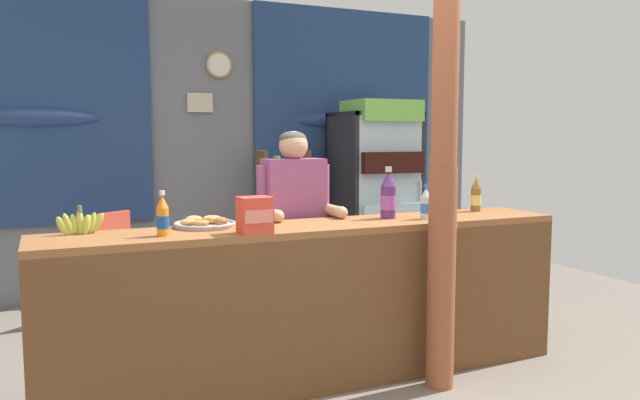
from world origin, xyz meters
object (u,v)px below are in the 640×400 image
Objects in this scene: snack_box_crackers at (255,215)px; pastry_tray at (205,223)px; stall_counter at (324,289)px; drink_fridge at (376,184)px; bottle_shelf_rack at (284,216)px; soda_bottle_water at (426,204)px; soda_bottle_cola at (445,202)px; soda_bottle_grape_soda at (388,197)px; timber_post at (443,177)px; banana_bunch at (80,224)px; soda_bottle_orange_soda at (163,217)px; plastic_lawn_chair at (121,259)px; soda_bottle_iced_tea at (476,196)px; shopkeeper at (294,217)px.

snack_box_crackers is 0.40m from pastry_tray.
snack_box_crackers is (-0.45, -0.07, 0.47)m from stall_counter.
snack_box_crackers reaches higher than pastry_tray.
drink_fridge is at bearing 54.17° from stall_counter.
snack_box_crackers is 0.56× the size of pastry_tray.
bottle_shelf_rack is 2.37m from soda_bottle_water.
soda_bottle_cola is 1.09× the size of snack_box_crackers.
soda_bottle_cola is at bearing -83.49° from bottle_shelf_rack.
soda_bottle_grape_soda is at bearing -117.20° from drink_fridge.
timber_post is 2.02m from banana_bunch.
drink_fridge reaches higher than bottle_shelf_rack.
soda_bottle_water is (0.72, 0.03, 0.47)m from stall_counter.
bottle_shelf_rack reaches higher than soda_bottle_orange_soda.
bottle_shelf_rack reaches higher than soda_bottle_grape_soda.
plastic_lawn_chair is 1.75m from pastry_tray.
soda_bottle_water is at bearing -9.59° from pastry_tray.
drink_fridge is 7.17× the size of soda_bottle_iced_tea.
shopkeeper reaches higher than soda_bottle_orange_soda.
shopkeeper is 0.63m from soda_bottle_grape_soda.
snack_box_crackers is at bearing -170.46° from stall_counter.
shopkeeper is 1.35m from banana_bunch.
drink_fridge is 2.51m from plastic_lawn_chair.
bottle_shelf_rack is at bearing 89.49° from timber_post.
soda_bottle_orange_soda is 1.21× the size of snack_box_crackers.
shopkeeper reaches higher than banana_bunch.
snack_box_crackers is (-0.96, -0.24, -0.04)m from soda_bottle_grape_soda.
timber_post is at bearing -77.10° from soda_bottle_grape_soda.
soda_bottle_iced_tea is 1.74m from snack_box_crackers.
banana_bunch is at bearing 179.24° from soda_bottle_iced_tea.
stall_counter is 0.86m from soda_bottle_water.
drink_fridge is 3.36m from banana_bunch.
timber_post is at bearing -53.54° from shopkeeper.
pastry_tray is at bearing 173.80° from soda_bottle_cola.
soda_bottle_water is (0.20, -0.13, -0.05)m from soda_bottle_grape_soda.
snack_box_crackers is at bearing -21.88° from banana_bunch.
soda_bottle_water is at bearing -32.65° from soda_bottle_grape_soda.
drink_fridge is 2.18m from soda_bottle_grape_soda.
soda_bottle_orange_soda is 2.19m from soda_bottle_iced_tea.
soda_bottle_iced_tea is (1.27, 0.24, 0.48)m from stall_counter.
banana_bunch is at bearing 158.12° from snack_box_crackers.
soda_bottle_iced_tea is at bearing -13.14° from shopkeeper.
plastic_lawn_chair is at bearing 142.62° from soda_bottle_iced_tea.
stall_counter is at bearing 9.54° from snack_box_crackers.
shopkeeper reaches higher than soda_bottle_water.
shopkeeper is 1.06m from soda_bottle_orange_soda.
pastry_tray is at bearing 157.51° from stall_counter.
drink_fridge is 2.21m from soda_bottle_water.
timber_post is 0.51m from soda_bottle_cola.
shopkeeper is (0.02, 0.53, 0.37)m from stall_counter.
stall_counter is 9.00× the size of pastry_tray.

